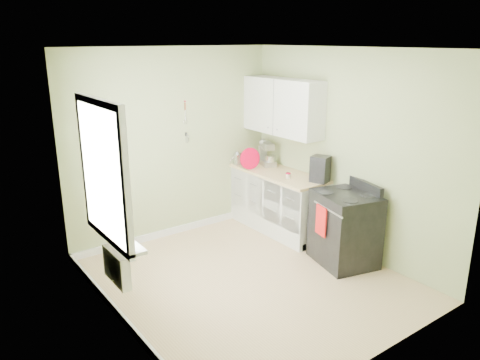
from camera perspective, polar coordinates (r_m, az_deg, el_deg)
floor at (r=5.78m, az=1.21°, el=-12.20°), size 3.20×3.60×0.02m
ceiling at (r=5.05m, az=1.41°, el=15.88°), size 3.20×3.60×0.02m
wall_back at (r=6.73m, az=-8.16°, el=4.30°), size 3.20×0.02×2.70m
wall_left at (r=4.50m, az=-15.19°, el=-2.53°), size 0.02×3.60×2.70m
wall_right at (r=6.33m, az=12.95°, el=3.24°), size 0.02×3.60×2.70m
base_cabinets at (r=7.05m, az=4.68°, el=-2.73°), size 0.60×1.60×0.87m
countertop at (r=6.91m, az=4.70°, el=0.81°), size 0.64×1.60×0.04m
upper_cabinets at (r=6.87m, az=5.21°, el=8.90°), size 0.35×1.40×0.80m
window at (r=4.72m, az=-16.42°, el=0.83°), size 0.06×1.14×1.44m
window_sill at (r=4.96m, az=-14.99°, el=-6.48°), size 0.18×1.14×0.04m
radiator at (r=5.05m, az=-14.81°, el=-10.19°), size 0.12×0.50×0.35m
wall_utensils at (r=6.76m, az=-6.62°, el=6.27°), size 0.02×0.14×0.58m
stove at (r=6.15m, az=12.67°, el=-5.72°), size 0.84×0.90×1.06m
stand_mixer at (r=7.24m, az=3.33°, el=3.13°), size 0.29×0.36×0.40m
kettle at (r=7.28m, az=-0.39°, el=2.70°), size 0.20×0.12×0.21m
coffee_maker at (r=6.46m, az=9.73°, el=1.25°), size 0.27×0.29×0.36m
red_tray at (r=7.00m, az=1.22°, el=2.62°), size 0.33×0.11×0.33m
jar at (r=6.60m, az=5.89°, el=0.54°), size 0.07×0.07×0.08m
plant_a at (r=4.67m, az=-13.75°, el=-5.86°), size 0.17×0.16×0.27m
plant_b at (r=5.03m, az=-15.65°, el=-4.13°), size 0.21×0.21×0.30m
plant_c at (r=5.21m, az=-16.42°, el=-3.63°), size 0.21×0.21×0.27m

